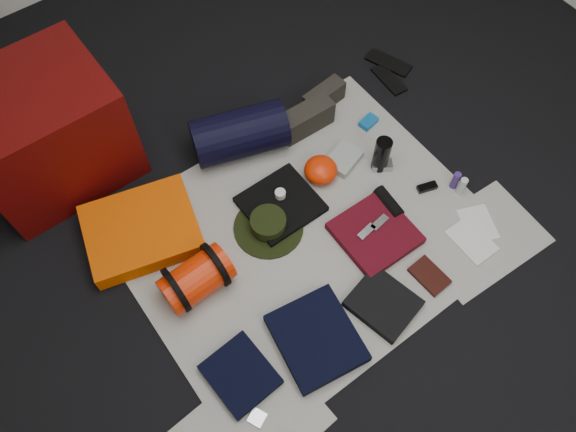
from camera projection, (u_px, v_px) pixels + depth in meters
floor at (306, 237)px, 2.65m from camera, size 4.50×4.50×0.02m
newspaper_mat at (306, 236)px, 2.64m from camera, size 1.60×1.30×0.01m
newspaper_sheet_front_left at (250, 428)px, 2.23m from camera, size 0.61×0.44×0.00m
newspaper_sheet_front_right at (480, 239)px, 2.63m from camera, size 0.60×0.43×0.00m
red_cabinet at (46, 132)px, 2.59m from camera, size 0.67×0.56×0.56m
sleeping_pad at (142, 230)px, 2.60m from camera, size 0.59×0.53×0.09m
stuff_sack at (197, 279)px, 2.44m from camera, size 0.31×0.19×0.18m
sack_strap_left at (176, 290)px, 2.39m from camera, size 0.02×0.22×0.22m
sack_strap_right at (215, 265)px, 2.45m from camera, size 0.03×0.22×0.22m
navy_duffel at (240, 133)px, 2.78m from camera, size 0.52×0.37×0.24m
boonie_brim at (269, 227)px, 2.66m from camera, size 0.35×0.35×0.01m
boonie_crown at (268, 223)px, 2.62m from camera, size 0.17×0.17×0.08m
hiking_boot_left at (306, 119)px, 2.88m from camera, size 0.29×0.12×0.15m
hiking_boot_right at (324, 97)px, 2.97m from camera, size 0.25×0.11×0.12m
flip_flop_left at (389, 79)px, 3.11m from camera, size 0.10×0.24×0.01m
flip_flop_right at (389, 63)px, 3.17m from camera, size 0.18×0.28×0.01m
trousers_navy_a at (240, 375)px, 2.30m from camera, size 0.26×0.29×0.04m
trousers_navy_b at (316, 338)px, 2.37m from camera, size 0.37×0.41×0.06m
trousers_charcoal at (383, 303)px, 2.45m from camera, size 0.30×0.32×0.04m
black_tshirt at (281, 204)px, 2.70m from camera, size 0.34×0.32×0.03m
red_shirt at (375, 233)px, 2.62m from camera, size 0.34×0.34×0.04m
orange_stuff_sack at (321, 170)px, 2.75m from camera, size 0.17×0.17×0.11m
first_aid_pouch at (343, 159)px, 2.82m from camera, size 0.21×0.18×0.04m
water_bottle at (382, 155)px, 2.74m from camera, size 0.09×0.09×0.20m
speaker at (388, 203)px, 2.69m from camera, size 0.08×0.17×0.07m
compact_camera at (382, 165)px, 2.81m from camera, size 0.12×0.10×0.04m
cyan_case at (368, 122)px, 2.95m from camera, size 0.11×0.08×0.03m
toiletry_purple at (455, 180)px, 2.73m from camera, size 0.04×0.04×0.10m
toiletry_clear at (462, 186)px, 2.71m from camera, size 0.04×0.04×0.11m
paperback_book at (429, 276)px, 2.53m from camera, size 0.12×0.18×0.02m
map_booklet at (472, 241)px, 2.62m from camera, size 0.15×0.22×0.01m
map_printout at (478, 224)px, 2.67m from camera, size 0.21×0.23×0.01m
sunglasses at (427, 187)px, 2.76m from camera, size 0.11×0.07×0.02m
key_cluster at (257, 418)px, 2.24m from camera, size 0.08×0.08×0.01m
tape_roll at (280, 194)px, 2.69m from camera, size 0.05×0.05×0.04m
energy_bar_a at (366, 232)px, 2.59m from camera, size 0.10×0.05×0.01m
energy_bar_b at (380, 223)px, 2.61m from camera, size 0.10×0.05×0.01m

